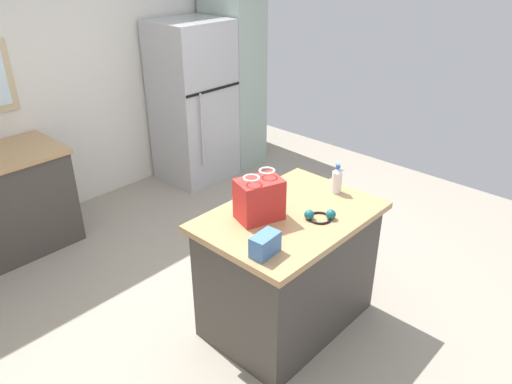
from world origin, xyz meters
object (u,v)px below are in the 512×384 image
refrigerator (193,103)px  ear_defenders (320,216)px  shopping_bag (259,199)px  bottle (337,180)px  tall_cabinet (233,77)px  small_box (265,245)px  kitchen_island (288,269)px

refrigerator → ear_defenders: bearing=-113.8°
shopping_bag → bottle: (0.62, -0.15, -0.04)m
tall_cabinet → ear_defenders: bearing=-124.6°
tall_cabinet → small_box: tall_cabinet is taller
shopping_bag → small_box: bearing=-132.8°
ear_defenders → shopping_bag: bearing=131.2°
kitchen_island → small_box: small_box is taller
refrigerator → bottle: refrigerator is taller
shopping_bag → ear_defenders: bearing=-48.8°
shopping_bag → kitchen_island: bearing=-31.8°
kitchen_island → refrigerator: size_ratio=0.68×
kitchen_island → tall_cabinet: size_ratio=0.56×
small_box → bottle: bottle is taller
tall_cabinet → bottle: tall_cabinet is taller
shopping_bag → bottle: bearing=-13.6°
kitchen_island → tall_cabinet: bearing=52.2°
shopping_bag → ear_defenders: shopping_bag is taller
refrigerator → tall_cabinet: 0.65m
tall_cabinet → shopping_bag: bearing=-131.7°
bottle → ear_defenders: (-0.37, -0.14, -0.07)m
bottle → small_box: bearing=-171.1°
kitchen_island → ear_defenders: 0.50m
shopping_bag → small_box: shopping_bag is taller
kitchen_island → shopping_bag: shopping_bag is taller
kitchen_island → shopping_bag: size_ratio=3.62×
shopping_bag → bottle: 0.64m
kitchen_island → small_box: size_ratio=6.64×
small_box → ear_defenders: 0.52m
kitchen_island → bottle: bottle is taller
tall_cabinet → ear_defenders: 3.05m
shopping_bag → refrigerator: bearing=58.6°
tall_cabinet → bottle: bearing=-119.8°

